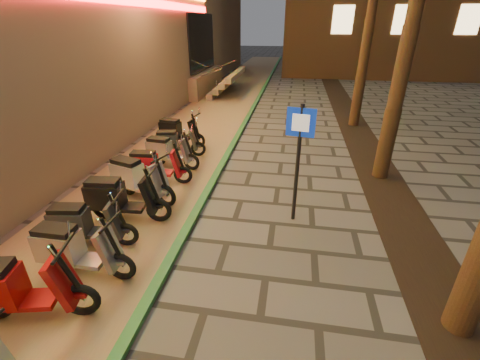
% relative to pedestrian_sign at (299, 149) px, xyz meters
% --- Properties ---
extents(parking_strip, '(3.40, 60.00, 0.01)m').
position_rel_pedestrian_sign_xyz_m(parking_strip, '(-3.85, 5.59, -1.63)').
color(parking_strip, '#8C7251').
rests_on(parking_strip, ground).
extents(green_curb, '(0.18, 60.00, 0.10)m').
position_rel_pedestrian_sign_xyz_m(green_curb, '(-2.15, 5.59, -1.59)').
color(green_curb, '#296E33').
rests_on(green_curb, ground).
extents(planting_strip, '(1.20, 40.00, 0.02)m').
position_rel_pedestrian_sign_xyz_m(planting_strip, '(2.35, 0.59, -1.63)').
color(planting_strip, black).
rests_on(planting_strip, ground).
extents(pedestrian_sign, '(0.55, 0.13, 2.53)m').
position_rel_pedestrian_sign_xyz_m(pedestrian_sign, '(0.00, 0.00, 0.00)').
color(pedestrian_sign, black).
rests_on(pedestrian_sign, ground).
extents(scooter_5, '(1.82, 0.85, 1.28)m').
position_rel_pedestrian_sign_xyz_m(scooter_5, '(-3.82, -3.28, -1.08)').
color(scooter_5, black).
rests_on(scooter_5, ground).
extents(scooter_6, '(1.68, 0.59, 1.19)m').
position_rel_pedestrian_sign_xyz_m(scooter_6, '(-3.58, -2.32, -1.12)').
color(scooter_6, black).
rests_on(scooter_6, ground).
extents(scooter_7, '(1.60, 0.66, 1.12)m').
position_rel_pedestrian_sign_xyz_m(scooter_7, '(-3.88, -1.58, -1.15)').
color(scooter_7, black).
rests_on(scooter_7, ground).
extents(scooter_8, '(1.78, 0.65, 1.25)m').
position_rel_pedestrian_sign_xyz_m(scooter_8, '(-3.68, -0.64, -1.09)').
color(scooter_8, black).
rests_on(scooter_8, ground).
extents(scooter_9, '(1.78, 0.95, 1.26)m').
position_rel_pedestrian_sign_xyz_m(scooter_9, '(-3.74, 0.33, -1.09)').
color(scooter_9, black).
rests_on(scooter_9, ground).
extents(scooter_10, '(1.62, 0.59, 1.14)m').
position_rel_pedestrian_sign_xyz_m(scooter_10, '(-3.67, 1.18, -1.14)').
color(scooter_10, black).
rests_on(scooter_10, ground).
extents(scooter_11, '(1.62, 0.65, 1.14)m').
position_rel_pedestrian_sign_xyz_m(scooter_11, '(-3.71, 2.24, -1.14)').
color(scooter_11, black).
rests_on(scooter_11, ground).
extents(scooter_12, '(1.54, 0.67, 1.08)m').
position_rel_pedestrian_sign_xyz_m(scooter_12, '(-3.78, 3.09, -1.17)').
color(scooter_12, black).
rests_on(scooter_12, ground).
extents(scooter_13, '(1.67, 0.71, 1.17)m').
position_rel_pedestrian_sign_xyz_m(scooter_13, '(-4.06, 4.08, -1.13)').
color(scooter_13, black).
rests_on(scooter_13, ground).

